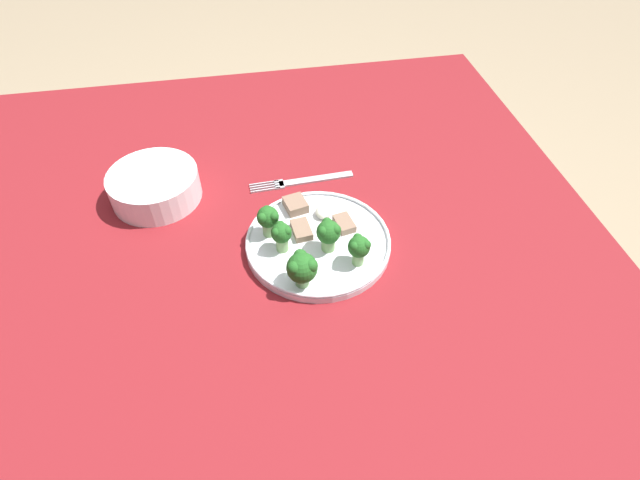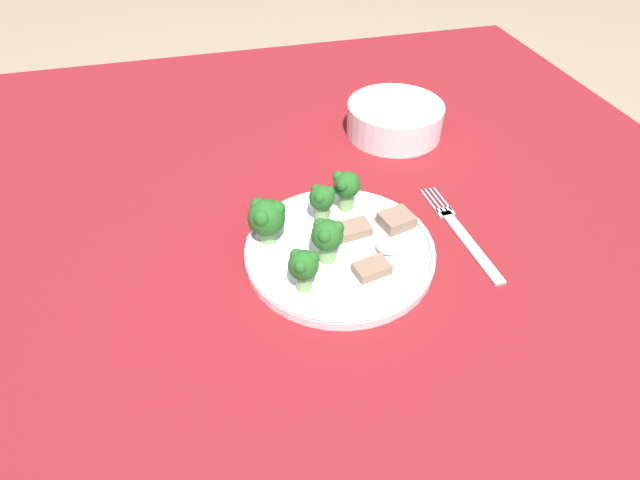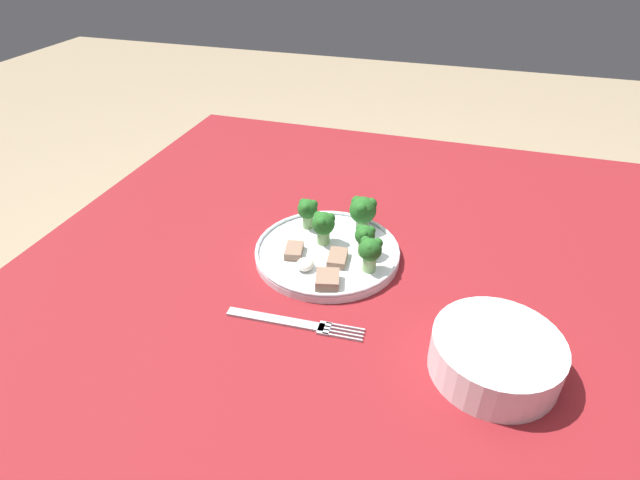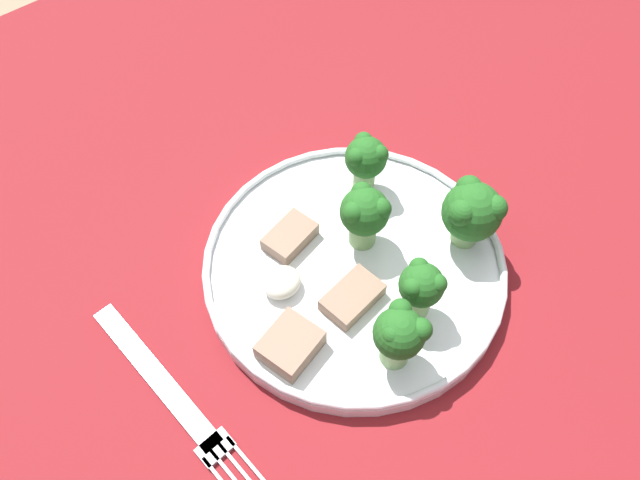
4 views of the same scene
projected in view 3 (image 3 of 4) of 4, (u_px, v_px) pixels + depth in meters
The scene contains 13 objects.
table at pixel (378, 319), 0.82m from camera, with size 1.14×1.18×0.72m.
dinner_plate at pixel (327, 252), 0.82m from camera, with size 0.24×0.24×0.02m.
fork at pixel (293, 323), 0.69m from camera, with size 0.03×0.20×0.00m.
cream_bowl at pixel (495, 356), 0.61m from camera, with size 0.16×0.16×0.05m.
broccoli_floret_near_rim_left at pixel (365, 237), 0.79m from camera, with size 0.03×0.03×0.05m.
broccoli_floret_center_left at pixel (323, 224), 0.82m from camera, with size 0.04×0.04×0.06m.
broccoli_floret_back_left at pixel (363, 210), 0.85m from camera, with size 0.05×0.05×0.06m.
broccoli_floret_front_left at pixel (308, 210), 0.86m from camera, with size 0.04×0.03×0.05m.
broccoli_floret_center_back at pixel (371, 250), 0.76m from camera, with size 0.04×0.04×0.06m.
meat_slice_front_slice at pixel (294, 251), 0.81m from camera, with size 0.05×0.03×0.01m.
meat_slice_middle_slice at pixel (327, 280), 0.74m from camera, with size 0.05×0.04×0.02m.
meat_slice_rear_slice at pixel (338, 258), 0.79m from camera, with size 0.05×0.03×0.01m.
sauce_dollop at pixel (305, 264), 0.77m from camera, with size 0.03×0.03×0.02m.
Camera 3 is at (0.61, 0.08, 1.21)m, focal length 28.00 mm.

